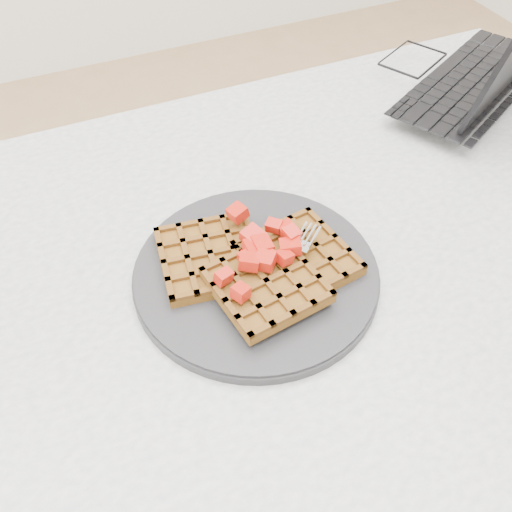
% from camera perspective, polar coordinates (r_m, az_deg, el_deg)
% --- Properties ---
extents(ground, '(4.00, 4.00, 0.00)m').
position_cam_1_polar(ground, '(1.38, 3.08, -20.94)').
color(ground, tan).
rests_on(ground, ground).
extents(table, '(1.20, 0.80, 0.75)m').
position_cam_1_polar(table, '(0.83, 4.83, -4.42)').
color(table, silver).
rests_on(table, ground).
extents(plate, '(0.30, 0.30, 0.02)m').
position_cam_1_polar(plate, '(0.70, 0.00, -1.78)').
color(plate, black).
rests_on(plate, table).
extents(waffles, '(0.23, 0.21, 0.03)m').
position_cam_1_polar(waffles, '(0.68, 0.14, -0.94)').
color(waffles, brown).
rests_on(waffles, plate).
extents(strawberry_pile, '(0.15, 0.15, 0.02)m').
position_cam_1_polar(strawberry_pile, '(0.66, 0.00, 0.82)').
color(strawberry_pile, '#9B0700').
rests_on(strawberry_pile, waffles).
extents(fork, '(0.15, 0.14, 0.02)m').
position_cam_1_polar(fork, '(0.68, 3.44, -1.93)').
color(fork, silver).
rests_on(fork, plate).
extents(laptop, '(0.43, 0.40, 0.25)m').
position_cam_1_polar(laptop, '(1.08, 19.85, 17.20)').
color(laptop, black).
rests_on(laptop, table).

